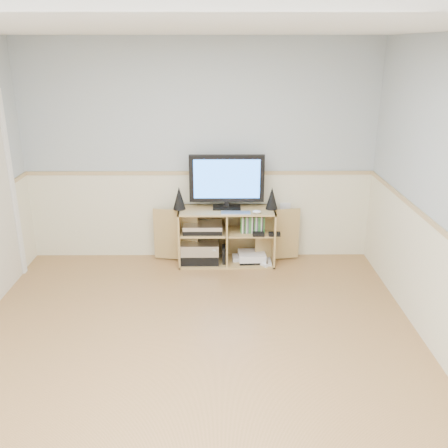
{
  "coord_description": "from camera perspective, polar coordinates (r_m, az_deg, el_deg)",
  "views": [
    {
      "loc": [
        0.24,
        -3.34,
        2.4
      ],
      "look_at": [
        0.27,
        1.2,
        0.77
      ],
      "focal_mm": 40.0,
      "sensor_mm": 36.0,
      "label": 1
    }
  ],
  "objects": [
    {
      "name": "media_cabinet",
      "position": [
        5.79,
        0.3,
        -1.18
      ],
      "size": [
        1.7,
        0.41,
        0.65
      ],
      "color": "tan",
      "rests_on": "floor"
    },
    {
      "name": "wall_outlet",
      "position": [
        5.9,
        7.01,
        1.86
      ],
      "size": [
        0.12,
        0.03,
        0.12
      ],
      "primitive_type": "cube",
      "color": "white",
      "rests_on": "wall_back"
    },
    {
      "name": "game_consoles",
      "position": [
        5.84,
        3.08,
        -3.79
      ],
      "size": [
        0.45,
        0.3,
        0.11
      ],
      "color": "white",
      "rests_on": "media_cabinet"
    },
    {
      "name": "monitor",
      "position": [
        5.59,
        0.31,
        5.06
      ],
      "size": [
        0.84,
        0.18,
        0.62
      ],
      "color": "black",
      "rests_on": "media_cabinet"
    },
    {
      "name": "keyboard",
      "position": [
        5.5,
        1.35,
        1.28
      ],
      "size": [
        0.33,
        0.14,
        0.01
      ],
      "primitive_type": "cube",
      "rotation": [
        0.0,
        0.0,
        -0.02
      ],
      "color": "silver",
      "rests_on": "media_cabinet"
    },
    {
      "name": "mouse",
      "position": [
        5.51,
        3.77,
        1.4
      ],
      "size": [
        0.1,
        0.07,
        0.04
      ],
      "primitive_type": "ellipsoid",
      "rotation": [
        0.0,
        0.0,
        -0.11
      ],
      "color": "white",
      "rests_on": "media_cabinet"
    },
    {
      "name": "game_cases",
      "position": [
        5.68,
        3.27,
        0.03
      ],
      "size": [
        0.27,
        0.13,
        0.19
      ],
      "primitive_type": "cube",
      "color": "#3F8C3F",
      "rests_on": "media_cabinet"
    },
    {
      "name": "speaker_right",
      "position": [
        5.64,
        5.49,
        2.95
      ],
      "size": [
        0.14,
        0.14,
        0.25
      ],
      "primitive_type": "cone",
      "color": "black",
      "rests_on": "media_cabinet"
    },
    {
      "name": "speaker_left",
      "position": [
        5.63,
        -5.15,
        2.97
      ],
      "size": [
        0.14,
        0.14,
        0.26
      ],
      "primitive_type": "cone",
      "color": "black",
      "rests_on": "media_cabinet"
    },
    {
      "name": "av_components",
      "position": [
        5.78,
        -2.63,
        -2.41
      ],
      "size": [
        0.52,
        0.33,
        0.47
      ],
      "color": "black",
      "rests_on": "media_cabinet"
    },
    {
      "name": "room",
      "position": [
        3.67,
        -5.02,
        0.85
      ],
      "size": [
        4.04,
        4.54,
        2.54
      ],
      "color": "tan",
      "rests_on": "ground"
    }
  ]
}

